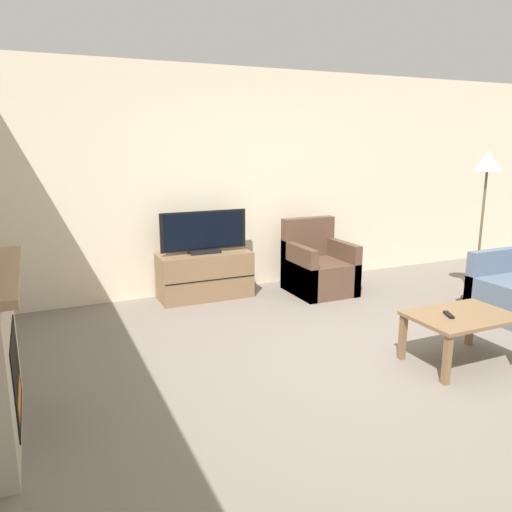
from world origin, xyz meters
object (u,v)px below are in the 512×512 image
(remote, at_px, (449,315))
(floor_lamp, at_px, (487,173))
(coffee_table, at_px, (462,321))
(tv, at_px, (204,234))
(tv_stand, at_px, (205,275))
(armchair, at_px, (318,269))

(remote, relative_size, floor_lamp, 0.09)
(coffee_table, bearing_deg, floor_lamp, 38.98)
(tv, relative_size, floor_lamp, 0.60)
(coffee_table, height_order, floor_lamp, floor_lamp)
(coffee_table, relative_size, remote, 5.61)
(tv_stand, height_order, remote, tv_stand)
(floor_lamp, bearing_deg, armchair, 146.28)
(tv, xyz_separation_m, floor_lamp, (2.90, -1.37, 0.71))
(tv_stand, relative_size, coffee_table, 1.28)
(tv, xyz_separation_m, remote, (1.24, -2.59, -0.34))
(tv_stand, relative_size, tv, 1.05)
(tv_stand, height_order, coffee_table, tv_stand)
(tv_stand, bearing_deg, armchair, -13.91)
(coffee_table, bearing_deg, armchair, 90.31)
(remote, bearing_deg, coffee_table, 15.57)
(armchair, distance_m, floor_lamp, 2.21)
(armchair, bearing_deg, remote, -92.97)
(coffee_table, height_order, remote, remote)
(armchair, relative_size, floor_lamp, 0.52)
(armchair, relative_size, remote, 5.84)
(armchair, height_order, remote, armchair)
(floor_lamp, bearing_deg, tv, 154.82)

